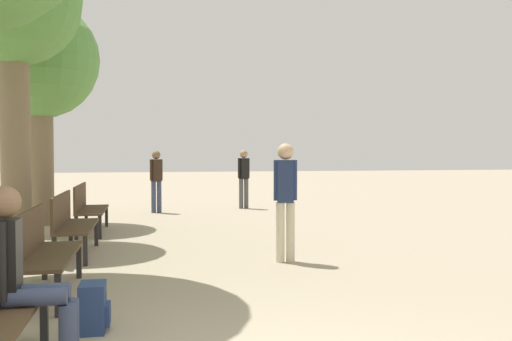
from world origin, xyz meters
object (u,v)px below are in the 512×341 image
bench_row_2 (70,220)px  tree_row_2 (14,8)px  person_seated (22,271)px  backpack (93,308)px  bench_row_1 (40,247)px  pedestrian_mid (156,177)px  bench_row_3 (87,205)px  pedestrian_near (244,175)px  tree_row_3 (39,64)px  pedestrian_far (285,194)px

bench_row_2 → tree_row_2: tree_row_2 is taller
person_seated → backpack: size_ratio=3.12×
bench_row_1 → pedestrian_mid: bearing=80.6°
backpack → bench_row_3: bearing=96.2°
pedestrian_mid → person_seated: bearing=-96.2°
tree_row_2 → pedestrian_near: tree_row_2 is taller
bench_row_3 → pedestrian_near: size_ratio=1.11×
bench_row_1 → tree_row_2: 5.44m
tree_row_3 → tree_row_2: bearing=-90.0°
bench_row_1 → tree_row_3: (-1.09, 6.35, 2.90)m
backpack → pedestrian_far: size_ratio=0.25×
tree_row_2 → backpack: bearing=-71.7°
tree_row_3 → bench_row_1: bearing=-80.2°
pedestrian_mid → pedestrian_far: size_ratio=0.94×
bench_row_2 → tree_row_3: size_ratio=0.37×
bench_row_2 → backpack: size_ratio=4.18×
tree_row_3 → pedestrian_near: tree_row_3 is taller
tree_row_3 → pedestrian_mid: bearing=38.7°
tree_row_3 → pedestrian_far: 6.95m
bench_row_1 → pedestrian_far: pedestrian_far is taller
tree_row_3 → backpack: bearing=-77.1°
person_seated → pedestrian_mid: (1.13, 10.44, 0.21)m
bench_row_2 → tree_row_3: tree_row_3 is taller
bench_row_1 → pedestrian_mid: pedestrian_mid is taller
bench_row_1 → person_seated: (0.25, -2.11, 0.17)m
bench_row_3 → tree_row_3: 3.41m
bench_row_1 → tree_row_3: bearing=99.8°
bench_row_1 → pedestrian_near: pedestrian_near is taller
bench_row_1 → backpack: 1.57m
pedestrian_mid → bench_row_2: bearing=-103.3°
tree_row_3 → pedestrian_near: bearing=28.4°
bench_row_3 → tree_row_2: tree_row_2 is taller
tree_row_3 → pedestrian_near: size_ratio=2.97×
bench_row_1 → tree_row_2: tree_row_2 is taller
tree_row_2 → tree_row_3: (0.00, 2.34, -0.62)m
bench_row_3 → tree_row_2: size_ratio=0.33×
tree_row_3 → person_seated: size_ratio=3.58×
backpack → tree_row_2: bearing=108.3°
bench_row_1 → bench_row_3: same height
pedestrian_near → pedestrian_far: (-0.68, -7.60, 0.05)m
bench_row_2 → pedestrian_near: (3.77, 6.52, 0.38)m
tree_row_2 → person_seated: size_ratio=4.02×
person_seated → backpack: person_seated is taller
tree_row_2 → tree_row_3: tree_row_2 is taller
tree_row_2 → pedestrian_mid: bearing=60.2°
bench_row_1 → bench_row_2: size_ratio=1.00×
pedestrian_mid → bench_row_1: bearing=-99.4°
tree_row_2 → tree_row_3: 2.43m
pedestrian_mid → pedestrian_far: bearing=-76.2°
tree_row_2 → person_seated: (1.34, -6.12, -3.35)m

